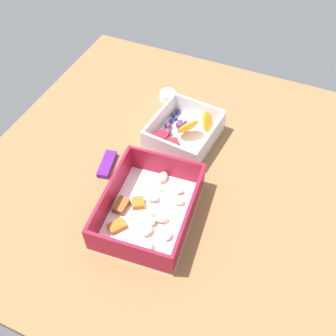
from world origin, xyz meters
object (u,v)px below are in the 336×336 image
Objects in this scene: fruit_bowl at (184,132)px; paper_cup_liner at (167,96)px; candy_bar at (107,164)px; pasta_container at (149,210)px.

paper_cup_liner is at bearing 38.56° from fruit_bowl.
fruit_bowl reaches higher than candy_bar.
paper_cup_liner is at bearing 12.37° from pasta_container.
fruit_bowl is 18.42cm from candy_bar.
candy_bar is (-13.99, 11.89, -1.46)cm from fruit_bowl.
candy_bar is (7.76, 13.41, -1.36)cm from pasta_container.
pasta_container is 3.20× the size of candy_bar.
paper_cup_liner is (11.19, 8.92, -1.01)cm from fruit_bowl.
fruit_bowl reaches higher than paper_cup_liner.
candy_bar is at bearing 139.64° from fruit_bowl.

